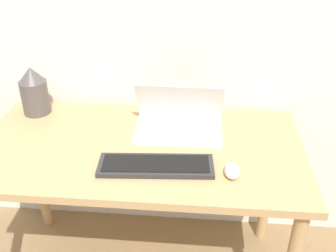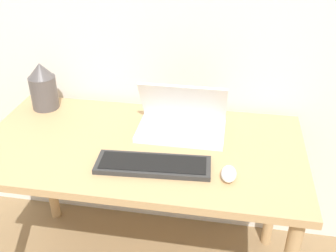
{
  "view_description": "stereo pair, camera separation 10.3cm",
  "coord_description": "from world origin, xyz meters",
  "px_view_note": "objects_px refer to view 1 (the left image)",
  "views": [
    {
      "loc": [
        0.22,
        -0.93,
        1.54
      ],
      "look_at": [
        0.11,
        0.31,
        0.81
      ],
      "focal_mm": 42.0,
      "sensor_mm": 36.0,
      "label": 1
    },
    {
      "loc": [
        0.32,
        -0.91,
        1.54
      ],
      "look_at": [
        0.11,
        0.31,
        0.81
      ],
      "focal_mm": 42.0,
      "sensor_mm": 36.0,
      "label": 2
    }
  ],
  "objects_px": {
    "laptop": "(179,120)",
    "vase": "(34,91)",
    "keyboard": "(156,165)",
    "mouse": "(232,171)"
  },
  "relations": [
    {
      "from": "laptop",
      "to": "vase",
      "type": "height_order",
      "value": "vase"
    },
    {
      "from": "keyboard",
      "to": "vase",
      "type": "relative_size",
      "value": 1.94
    },
    {
      "from": "keyboard",
      "to": "mouse",
      "type": "relative_size",
      "value": 4.83
    },
    {
      "from": "laptop",
      "to": "vase",
      "type": "xyz_separation_m",
      "value": [
        -0.63,
        0.1,
        0.06
      ]
    },
    {
      "from": "laptop",
      "to": "vase",
      "type": "bearing_deg",
      "value": 171.17
    },
    {
      "from": "mouse",
      "to": "vase",
      "type": "bearing_deg",
      "value": 155.25
    },
    {
      "from": "mouse",
      "to": "vase",
      "type": "xyz_separation_m",
      "value": [
        -0.83,
        0.38,
        0.08
      ]
    },
    {
      "from": "laptop",
      "to": "vase",
      "type": "relative_size",
      "value": 1.64
    },
    {
      "from": "keyboard",
      "to": "vase",
      "type": "distance_m",
      "value": 0.68
    },
    {
      "from": "keyboard",
      "to": "vase",
      "type": "bearing_deg",
      "value": 147.33
    }
  ]
}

